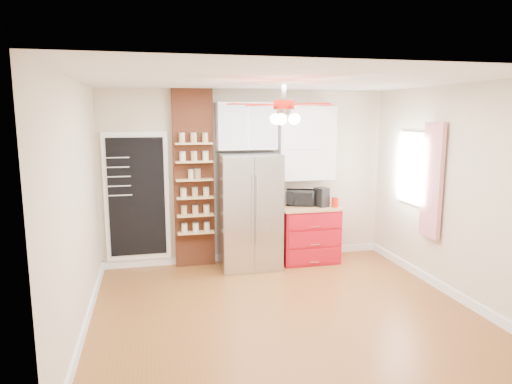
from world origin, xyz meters
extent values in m
plane|color=brown|center=(0.00, 0.00, 0.00)|extent=(4.50, 4.50, 0.00)
plane|color=white|center=(0.00, 0.00, 2.70)|extent=(4.50, 4.50, 0.00)
cube|color=beige|center=(0.00, 2.00, 1.35)|extent=(4.50, 0.02, 2.70)
cube|color=beige|center=(0.00, -2.00, 1.35)|extent=(4.50, 0.02, 2.70)
cube|color=beige|center=(-2.25, 0.00, 1.35)|extent=(0.02, 4.00, 2.70)
cube|color=beige|center=(2.25, 0.00, 1.35)|extent=(0.02, 4.00, 2.70)
cube|color=white|center=(-1.70, 1.97, 1.10)|extent=(0.95, 0.04, 1.95)
cube|color=black|center=(-1.70, 1.95, 1.10)|extent=(0.82, 0.02, 1.78)
cube|color=brown|center=(-0.85, 1.92, 1.35)|extent=(0.60, 0.16, 2.70)
cube|color=#B8B8BD|center=(-0.05, 1.63, 0.88)|extent=(0.90, 0.70, 1.75)
cube|color=white|center=(-0.05, 1.82, 2.15)|extent=(0.90, 0.35, 0.70)
cube|color=#A10A18|center=(0.92, 1.68, 0.43)|extent=(0.90, 0.60, 0.86)
cube|color=tan|center=(0.92, 1.68, 0.88)|extent=(0.94, 0.64, 0.04)
cube|color=white|center=(0.92, 1.85, 1.88)|extent=(0.90, 0.30, 1.15)
cube|color=white|center=(2.23, 0.90, 1.55)|extent=(0.04, 0.75, 1.05)
cube|color=red|center=(2.18, 0.35, 1.45)|extent=(0.06, 0.40, 1.55)
cylinder|color=silver|center=(0.00, 0.00, 2.55)|extent=(0.05, 0.05, 0.20)
cylinder|color=#9A1209|center=(0.00, 0.00, 2.43)|extent=(0.24, 0.24, 0.10)
sphere|color=white|center=(0.00, 0.00, 2.27)|extent=(0.13, 0.13, 0.13)
imported|color=black|center=(0.81, 1.77, 1.02)|extent=(0.50, 0.41, 0.24)
cube|color=black|center=(1.10, 1.59, 1.05)|extent=(0.23, 0.25, 0.30)
cylinder|color=#AC1409|center=(1.29, 1.50, 0.98)|extent=(0.13, 0.13, 0.15)
cylinder|color=#A70929|center=(1.26, 1.74, 0.97)|extent=(0.10, 0.10, 0.13)
cylinder|color=#C0B492|center=(-0.90, 1.77, 1.44)|extent=(0.10, 0.10, 0.13)
cylinder|color=olive|center=(-0.81, 1.76, 1.44)|extent=(0.11, 0.11, 0.14)
camera|label=1|loc=(-1.48, -4.99, 2.33)|focal=32.00mm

